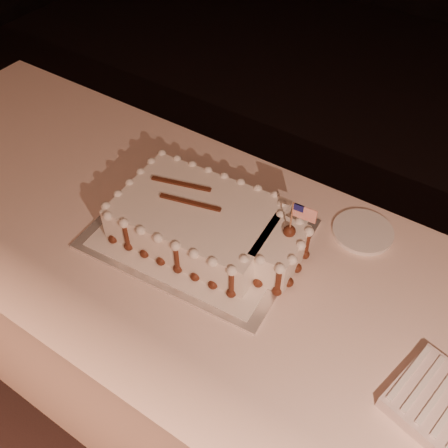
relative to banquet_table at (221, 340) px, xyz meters
The scene contains 5 objects.
banquet_table is the anchor object (origin of this frame).
cake_board 0.39m from the banquet_table, 155.93° to the left, with size 0.52×0.39×0.01m, color white.
doily 0.40m from the banquet_table, 155.93° to the left, with size 0.47×0.36×0.00m, color white.
sheet_cake 0.44m from the banquet_table, 146.79° to the left, with size 0.50×0.31×0.20m.
side_plate 0.54m from the banquet_table, 48.14° to the left, with size 0.16×0.16×0.01m, color white.
Camera 1 is at (0.44, -0.04, 1.71)m, focal length 40.00 mm.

